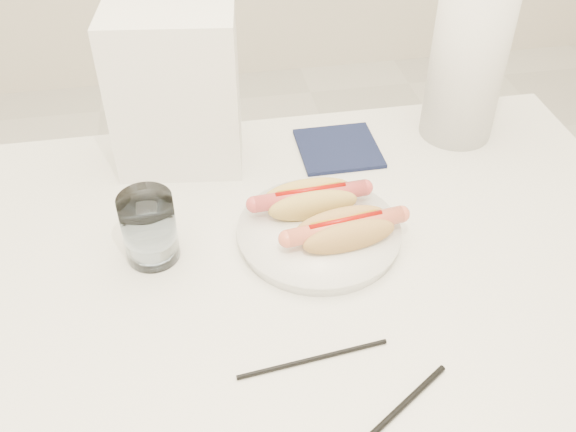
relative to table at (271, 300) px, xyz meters
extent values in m
cube|color=white|center=(0.00, 0.00, 0.04)|extent=(1.20, 0.80, 0.04)
cylinder|color=silver|center=(0.54, 0.34, -0.34)|extent=(0.04, 0.04, 0.71)
cylinder|color=white|center=(0.08, 0.05, 0.07)|extent=(0.25, 0.25, 0.02)
ellipsoid|color=#D5B055|center=(0.08, 0.08, 0.10)|extent=(0.14, 0.04, 0.05)
ellipsoid|color=#D5B055|center=(0.08, 0.11, 0.10)|extent=(0.14, 0.04, 0.05)
ellipsoid|color=#D5B055|center=(0.08, 0.10, 0.09)|extent=(0.13, 0.06, 0.03)
cylinder|color=#CF4A49|center=(0.08, 0.10, 0.11)|extent=(0.17, 0.04, 0.03)
cylinder|color=#990A05|center=(0.08, 0.10, 0.12)|extent=(0.11, 0.02, 0.01)
ellipsoid|color=tan|center=(0.11, 0.01, 0.10)|extent=(0.14, 0.05, 0.05)
ellipsoid|color=tan|center=(0.11, 0.04, 0.10)|extent=(0.14, 0.05, 0.05)
ellipsoid|color=tan|center=(0.11, 0.02, 0.09)|extent=(0.13, 0.07, 0.03)
cylinder|color=#E96F52|center=(0.11, 0.02, 0.11)|extent=(0.18, 0.05, 0.03)
cylinder|color=#990A05|center=(0.11, 0.02, 0.12)|extent=(0.11, 0.02, 0.01)
cylinder|color=silver|center=(-0.16, 0.06, 0.11)|extent=(0.08, 0.08, 0.11)
cylinder|color=black|center=(0.03, -0.16, 0.06)|extent=(0.19, 0.03, 0.01)
cylinder|color=black|center=(0.08, -0.27, 0.06)|extent=(0.21, 0.14, 0.01)
cube|color=white|center=(-0.11, 0.28, 0.19)|extent=(0.21, 0.14, 0.27)
cube|color=black|center=(0.17, 0.28, 0.06)|extent=(0.14, 0.14, 0.01)
cylinder|color=silver|center=(0.39, 0.29, 0.20)|extent=(0.13, 0.13, 0.29)
camera|label=1|loc=(-0.09, -0.64, 0.71)|focal=40.38mm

